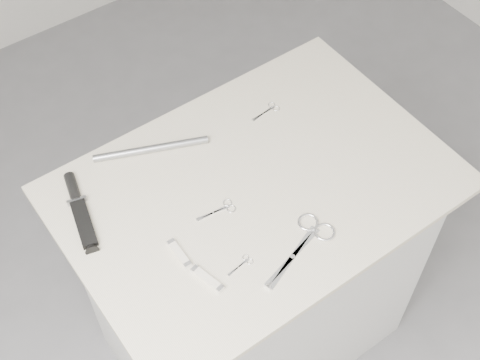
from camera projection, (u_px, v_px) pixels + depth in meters
ground at (252, 334)px, 2.47m from camera, size 4.00×4.00×0.01m
plinth at (254, 274)px, 2.11m from camera, size 0.90×0.60×0.90m
display_board at (256, 187)px, 1.74m from camera, size 1.00×0.70×0.02m
large_shears at (308, 238)px, 1.63m from camera, size 0.24×0.13×0.01m
embroidery_scissors_a at (222, 209)px, 1.68m from camera, size 0.10×0.05×0.00m
embroidery_scissors_b at (269, 110)px, 1.89m from camera, size 0.09×0.04×0.00m
tiny_scissors at (242, 264)px, 1.59m from camera, size 0.07×0.03×0.00m
sheathed_knife at (79, 207)px, 1.68m from camera, size 0.09×0.23×0.03m
pocket_knife_a at (179, 253)px, 1.60m from camera, size 0.02×0.09×0.01m
pocket_knife_b at (207, 279)px, 1.56m from camera, size 0.04×0.09×0.01m
metal_rail at (151, 149)px, 1.79m from camera, size 0.29×0.14×0.02m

